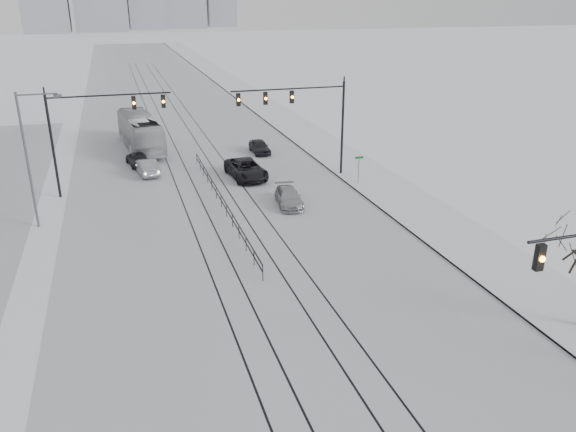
# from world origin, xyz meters

# --- Properties ---
(road) EXTENTS (22.00, 260.00, 0.02)m
(road) POSITION_xyz_m (0.00, 60.00, 0.01)
(road) COLOR silver
(road) RESTS_ON ground
(sidewalk_east) EXTENTS (5.00, 260.00, 0.16)m
(sidewalk_east) POSITION_xyz_m (13.50, 60.00, 0.08)
(sidewalk_east) COLOR silver
(sidewalk_east) RESTS_ON ground
(curb) EXTENTS (0.10, 260.00, 0.12)m
(curb) POSITION_xyz_m (11.05, 60.00, 0.06)
(curb) COLOR gray
(curb) RESTS_ON ground
(tram_rails) EXTENTS (5.30, 180.00, 0.01)m
(tram_rails) POSITION_xyz_m (-0.00, 40.00, 0.02)
(tram_rails) COLOR black
(tram_rails) RESTS_ON ground
(traffic_mast_ne) EXTENTS (9.60, 0.37, 8.00)m
(traffic_mast_ne) POSITION_xyz_m (8.15, 34.99, 5.76)
(traffic_mast_ne) COLOR black
(traffic_mast_ne) RESTS_ON ground
(traffic_mast_nw) EXTENTS (9.10, 0.37, 8.00)m
(traffic_mast_nw) POSITION_xyz_m (-8.52, 36.00, 5.57)
(traffic_mast_nw) COLOR black
(traffic_mast_nw) RESTS_ON ground
(street_light_west) EXTENTS (2.73, 0.25, 9.00)m
(street_light_west) POSITION_xyz_m (-12.20, 30.00, 5.21)
(street_light_west) COLOR #595B60
(street_light_west) RESTS_ON ground
(median_fence) EXTENTS (0.06, 24.00, 1.00)m
(median_fence) POSITION_xyz_m (0.00, 30.00, 0.53)
(median_fence) COLOR black
(median_fence) RESTS_ON ground
(street_sign) EXTENTS (0.70, 0.06, 2.40)m
(street_sign) POSITION_xyz_m (11.80, 32.00, 1.61)
(street_sign) COLOR #595B60
(street_sign) RESTS_ON ground
(sedan_sb_inner) EXTENTS (2.28, 4.22, 1.36)m
(sedan_sb_inner) POSITION_xyz_m (-5.25, 42.99, 0.68)
(sedan_sb_inner) COLOR black
(sedan_sb_inner) RESTS_ON ground
(sedan_sb_outer) EXTENTS (2.07, 4.44, 1.41)m
(sedan_sb_outer) POSITION_xyz_m (-4.62, 40.03, 0.70)
(sedan_sb_outer) COLOR gray
(sedan_sb_outer) RESTS_ON ground
(sedan_nb_front) EXTENTS (3.08, 5.86, 1.57)m
(sedan_nb_front) POSITION_xyz_m (3.40, 36.47, 0.79)
(sedan_nb_front) COLOR black
(sedan_nb_front) RESTS_ON ground
(sedan_nb_right) EXTENTS (2.21, 4.39, 1.22)m
(sedan_nb_right) POSITION_xyz_m (4.88, 28.97, 0.61)
(sedan_nb_right) COLOR #A3A5AA
(sedan_nb_right) RESTS_ON ground
(sedan_nb_far) EXTENTS (1.61, 3.88, 1.31)m
(sedan_nb_far) POSITION_xyz_m (6.53, 44.03, 0.66)
(sedan_nb_far) COLOR black
(sedan_nb_far) RESTS_ON ground
(box_truck) EXTENTS (4.10, 12.54, 3.43)m
(box_truck) POSITION_xyz_m (-4.54, 49.26, 1.71)
(box_truck) COLOR #B2B3B6
(box_truck) RESTS_ON ground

